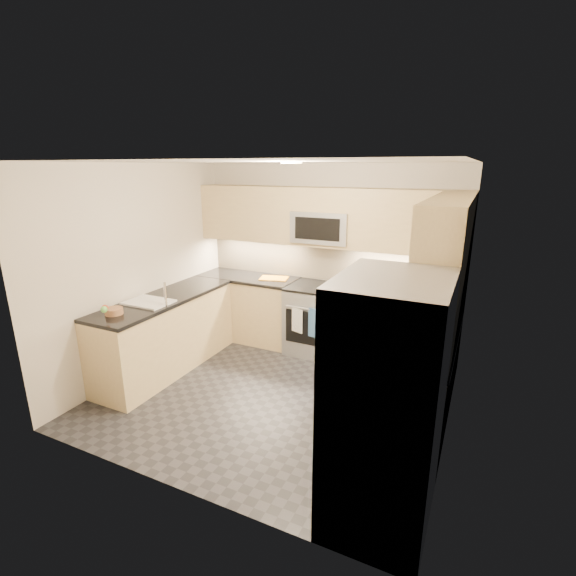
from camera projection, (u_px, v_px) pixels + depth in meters
The scene contains 36 objects.
floor at pixel (275, 394), 4.67m from camera, with size 3.60×3.20×0.00m, color black.
ceiling at pixel (272, 162), 3.97m from camera, with size 3.60×3.20×0.02m, color beige.
wall_back at pixel (327, 258), 5.71m from camera, with size 3.60×0.02×2.50m, color beige.
wall_front at pixel (169, 344), 2.94m from camera, with size 3.60×0.02×2.50m, color beige.
wall_left at pixel (142, 270), 5.07m from camera, with size 0.02×3.20×2.50m, color beige.
wall_right at pixel (459, 312), 3.58m from camera, with size 0.02×3.20×2.50m, color beige.
base_cab_back_left at pixel (249, 308), 6.12m from camera, with size 1.42×0.60×0.90m, color #D0B47D.
base_cab_back_right at pixel (399, 333), 5.23m from camera, with size 1.42×0.60×0.90m, color #D0B47D.
base_cab_right at pixel (418, 381), 4.06m from camera, with size 0.60×1.70×0.90m, color #D0B47D.
base_cab_peninsula at pixel (167, 335), 5.17m from camera, with size 0.60×2.00×0.90m, color #D0B47D.
countertop_back_left at pixel (248, 277), 5.99m from camera, with size 1.42×0.63×0.04m, color black.
countertop_back_right at pixel (402, 297), 5.09m from camera, with size 1.42×0.63×0.04m, color black.
countertop_right at pixel (422, 336), 3.93m from camera, with size 0.63×1.70×0.04m, color black.
countertop_peninsula at pixel (164, 299), 5.03m from camera, with size 0.63×2.00×0.04m, color black.
upper_cab_back at pixel (324, 217), 5.40m from camera, with size 3.60×0.35×0.75m, color #D0B47D.
upper_cab_right at pixel (448, 240), 3.73m from camera, with size 0.35×1.95×0.75m, color #D0B47D.
backsplash_back at pixel (327, 262), 5.72m from camera, with size 3.60×0.01×0.51m, color tan.
backsplash_right at pixel (462, 303), 3.99m from camera, with size 0.01×2.30×0.51m, color tan.
gas_range at pixel (317, 320), 5.65m from camera, with size 0.76×0.65×0.91m, color #929599.
range_cooktop at pixel (318, 287), 5.52m from camera, with size 0.76×0.65×0.03m, color black.
oven_door_glass at pixel (308, 328), 5.37m from camera, with size 0.62×0.02×0.45m, color black.
oven_handle at pixel (307, 309), 5.27m from camera, with size 0.02×0.02×0.60m, color #B2B5BA.
microwave at pixel (323, 227), 5.41m from camera, with size 0.76×0.40×0.40m, color #9B9DA2.
microwave_door at pixel (317, 229), 5.23m from camera, with size 0.60×0.01×0.28m, color black.
refrigerator at pixel (386, 405), 2.83m from camera, with size 0.70×0.90×1.80m, color #AAABB2.
fridge_handle_left at pixel (326, 399), 2.81m from camera, with size 0.02×0.02×1.20m, color #B2B5BA.
fridge_handle_right at pixel (342, 376), 3.12m from camera, with size 0.02×0.02×1.20m, color #B2B5BA.
sink_basin at pixel (149, 308), 4.83m from camera, with size 0.52×0.38×0.16m, color white.
faucet at pixel (165, 294), 4.67m from camera, with size 0.03×0.03×0.28m, color silver.
utensil_bowl at pixel (439, 294), 4.90m from camera, with size 0.28×0.28×0.16m, color #68A346.
cutting_board at pixel (274, 278), 5.85m from camera, with size 0.38×0.27×0.01m, color orange.
fruit_basket at pixel (114, 311), 4.44m from camera, with size 0.19×0.19×0.07m, color #A2704B.
fruit_apple at pixel (105, 308), 4.29m from camera, with size 0.07×0.07×0.07m, color red.
fruit_pear at pixel (104, 309), 4.24m from camera, with size 0.07×0.07×0.07m, color #69BF52.
dish_towel_check at pixel (297, 321), 5.36m from camera, with size 0.17×0.01×0.32m, color white.
dish_towel_blue at pixel (315, 324), 5.26m from camera, with size 0.20×0.02×0.38m, color #345C90.
Camera 1 is at (1.92, -3.68, 2.46)m, focal length 26.00 mm.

